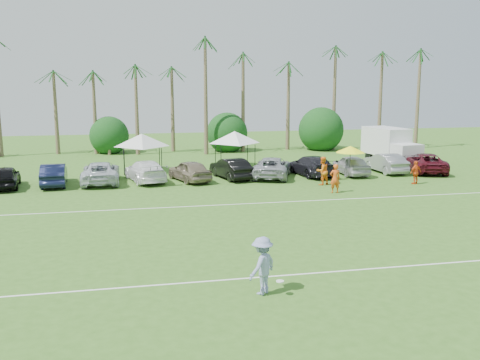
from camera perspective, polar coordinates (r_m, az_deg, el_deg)
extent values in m
plane|color=#36651E|center=(18.28, 2.13, -12.64)|extent=(120.00, 120.00, 0.00)
cube|color=white|center=(20.08, 0.74, -10.44)|extent=(80.00, 0.10, 0.01)
cube|color=white|center=(31.41, -4.04, -2.76)|extent=(80.00, 0.10, 0.01)
cone|color=brown|center=(54.93, -20.29, 7.53)|extent=(0.44, 0.44, 10.00)
cone|color=brown|center=(54.48, -16.12, 8.28)|extent=(0.44, 0.44, 11.00)
cone|color=brown|center=(54.40, -11.81, 6.88)|extent=(0.44, 0.44, 8.00)
cone|color=brown|center=(54.53, -7.58, 7.54)|extent=(0.44, 0.44, 9.00)
cone|color=brown|center=(54.96, -3.39, 8.16)|extent=(0.44, 0.44, 10.00)
cone|color=brown|center=(55.67, 0.72, 8.72)|extent=(0.44, 0.44, 11.00)
cone|color=brown|center=(57.03, 5.67, 7.20)|extent=(0.44, 0.44, 8.00)
cone|color=brown|center=(58.70, 10.38, 7.66)|extent=(0.44, 0.44, 9.00)
cone|color=brown|center=(60.74, 14.81, 8.05)|extent=(0.44, 0.44, 10.00)
cone|color=brown|center=(62.61, 18.15, 8.40)|extent=(0.44, 0.44, 11.00)
cylinder|color=brown|center=(55.72, -13.74, 3.47)|extent=(0.30, 0.30, 1.40)
sphere|color=#103C16|center=(55.60, -13.79, 4.59)|extent=(4.00, 4.00, 4.00)
cylinder|color=brown|center=(56.60, -1.49, 3.87)|extent=(0.30, 0.30, 1.40)
sphere|color=#103C16|center=(56.48, -1.50, 4.98)|extent=(4.00, 4.00, 4.00)
cylinder|color=brown|center=(59.20, 8.10, 4.06)|extent=(0.30, 0.30, 1.40)
sphere|color=#103C16|center=(59.09, 8.13, 5.12)|extent=(4.00, 4.00, 4.00)
imported|color=#E05618|center=(35.39, 10.10, 0.16)|extent=(0.72, 0.49, 1.90)
imported|color=orange|center=(37.97, 8.78, 0.97)|extent=(1.18, 1.05, 2.00)
imported|color=#E25019|center=(39.84, 18.23, 0.77)|extent=(1.06, 0.67, 1.67)
cube|color=silver|center=(49.65, 15.30, 4.04)|extent=(2.97, 4.67, 2.38)
cube|color=silver|center=(47.32, 17.36, 2.47)|extent=(2.41, 2.00, 2.00)
cube|color=black|center=(46.80, 17.86, 2.00)|extent=(2.21, 0.59, 0.95)
cube|color=#E5590C|center=(50.39, 16.40, 3.58)|extent=(0.23, 1.51, 0.86)
cylinder|color=black|center=(46.98, 16.25, 1.77)|extent=(0.40, 0.89, 0.86)
cylinder|color=black|center=(48.12, 18.09, 1.87)|extent=(0.40, 0.89, 0.86)
cylinder|color=black|center=(50.23, 13.58, 2.43)|extent=(0.40, 0.89, 0.86)
cylinder|color=black|center=(51.30, 15.36, 2.51)|extent=(0.40, 0.89, 0.86)
cylinder|color=black|center=(42.30, -12.27, 1.85)|extent=(0.06, 0.06, 2.06)
cylinder|color=black|center=(42.37, -8.36, 2.00)|extent=(0.06, 0.06, 2.06)
cylinder|color=black|center=(45.16, -12.25, 2.39)|extent=(0.06, 0.06, 2.06)
cylinder|color=black|center=(45.23, -8.59, 2.52)|extent=(0.06, 0.06, 2.06)
pyramid|color=silver|center=(43.50, -10.46, 4.89)|extent=(4.45, 4.45, 1.03)
cylinder|color=black|center=(43.81, -2.04, 2.36)|extent=(0.06, 0.06, 2.04)
cylinder|color=black|center=(44.38, 1.61, 2.47)|extent=(0.06, 0.06, 2.04)
cylinder|color=black|center=(46.61, -2.64, 2.85)|extent=(0.06, 0.06, 2.04)
cylinder|color=black|center=(47.14, 0.80, 2.94)|extent=(0.06, 0.06, 2.04)
pyramid|color=white|center=(45.23, -0.57, 5.23)|extent=(4.41, 4.41, 1.02)
cylinder|color=black|center=(40.81, 11.64, 1.69)|extent=(0.05, 0.05, 2.22)
cone|color=#F9FF1A|center=(40.66, 11.69, 3.23)|extent=(2.22, 2.22, 0.50)
imported|color=#858FBC|center=(18.42, 2.39, -9.10)|extent=(1.47, 1.41, 2.01)
cylinder|color=white|center=(18.41, 4.30, -10.72)|extent=(0.27, 0.27, 0.03)
imported|color=black|center=(39.84, -23.80, 0.31)|extent=(2.31, 4.71, 1.54)
imported|color=#111733|center=(39.60, -19.24, 0.56)|extent=(1.96, 4.79, 1.54)
imported|color=silver|center=(39.54, -14.65, 0.79)|extent=(2.60, 5.57, 1.54)
imported|color=white|center=(39.50, -10.06, 0.96)|extent=(3.27, 5.66, 1.54)
imported|color=gray|center=(39.20, -5.41, 1.00)|extent=(3.17, 4.88, 1.54)
imported|color=black|center=(40.06, -0.97, 1.25)|extent=(2.70, 4.94, 1.54)
imported|color=#9799A0|center=(40.66, 3.44, 1.37)|extent=(4.36, 6.10, 1.54)
imported|color=black|center=(41.78, 7.57, 1.54)|extent=(2.75, 5.53, 1.54)
imported|color=#BDBDBD|center=(42.62, 11.74, 1.59)|extent=(1.96, 4.58, 1.54)
imported|color=gray|center=(44.37, 15.26, 1.78)|extent=(1.81, 4.74, 1.54)
imported|color=#51101B|center=(45.39, 19.16, 1.76)|extent=(4.10, 6.07, 1.54)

